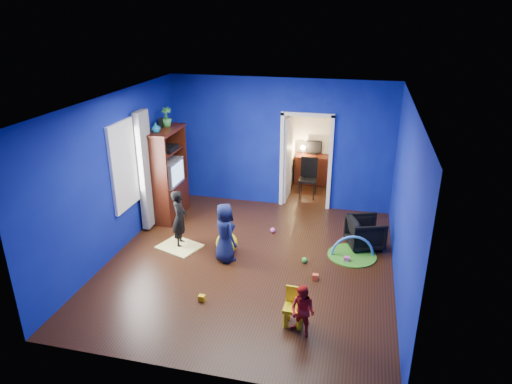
% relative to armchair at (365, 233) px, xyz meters
% --- Properties ---
extents(floor, '(5.00, 5.50, 0.01)m').
position_rel_armchair_xyz_m(floor, '(-1.99, -1.09, -0.30)').
color(floor, black).
rests_on(floor, ground).
extents(ceiling, '(5.00, 5.50, 0.01)m').
position_rel_armchair_xyz_m(ceiling, '(-1.99, -1.09, 2.60)').
color(ceiling, white).
rests_on(ceiling, wall_back).
extents(wall_back, '(5.00, 0.02, 2.90)m').
position_rel_armchair_xyz_m(wall_back, '(-1.99, 1.66, 1.15)').
color(wall_back, navy).
rests_on(wall_back, floor).
extents(wall_front, '(5.00, 0.02, 2.90)m').
position_rel_armchair_xyz_m(wall_front, '(-1.99, -3.84, 1.15)').
color(wall_front, navy).
rests_on(wall_front, floor).
extents(wall_left, '(0.02, 5.50, 2.90)m').
position_rel_armchair_xyz_m(wall_left, '(-4.49, -1.09, 1.15)').
color(wall_left, navy).
rests_on(wall_left, floor).
extents(wall_right, '(0.02, 5.50, 2.90)m').
position_rel_armchair_xyz_m(wall_right, '(0.51, -1.09, 1.15)').
color(wall_right, navy).
rests_on(wall_right, floor).
extents(alcove, '(1.00, 1.75, 2.50)m').
position_rel_armchair_xyz_m(alcove, '(-1.39, 2.54, 0.95)').
color(alcove, silver).
rests_on(alcove, floor).
extents(armchair, '(0.82, 0.81, 0.59)m').
position_rel_armchair_xyz_m(armchair, '(0.00, 0.00, 0.00)').
color(armchair, black).
rests_on(armchair, floor).
extents(child_black, '(0.35, 0.46, 1.13)m').
position_rel_armchair_xyz_m(child_black, '(-3.44, -0.76, 0.27)').
color(child_black, black).
rests_on(child_black, floor).
extents(child_navy, '(0.63, 0.62, 1.10)m').
position_rel_armchair_xyz_m(child_navy, '(-2.45, -1.10, 0.25)').
color(child_navy, '#0E1033').
rests_on(child_navy, floor).
extents(toddler_red, '(0.47, 0.43, 0.77)m').
position_rel_armchair_xyz_m(toddler_red, '(-0.81, -2.80, 0.09)').
color(toddler_red, red).
rests_on(toddler_red, floor).
extents(vase, '(0.21, 0.21, 0.20)m').
position_rel_armchair_xyz_m(vase, '(-4.21, 0.13, 1.76)').
color(vase, '#0D5D6C').
rests_on(vase, tv_armoire).
extents(potted_plant, '(0.27, 0.27, 0.40)m').
position_rel_armchair_xyz_m(potted_plant, '(-4.21, 0.65, 1.86)').
color(potted_plant, '#328C3A').
rests_on(potted_plant, tv_armoire).
extents(tv_armoire, '(0.58, 1.14, 1.96)m').
position_rel_armchair_xyz_m(tv_armoire, '(-4.21, 0.43, 0.68)').
color(tv_armoire, '#42120B').
rests_on(tv_armoire, floor).
extents(crt_tv, '(0.46, 0.70, 0.54)m').
position_rel_armchair_xyz_m(crt_tv, '(-4.17, 0.43, 0.72)').
color(crt_tv, silver).
rests_on(crt_tv, tv_armoire).
extents(yellow_blanket, '(0.91, 0.82, 0.03)m').
position_rel_armchair_xyz_m(yellow_blanket, '(-3.44, -0.86, -0.28)').
color(yellow_blanket, '#F2E07A').
rests_on(yellow_blanket, floor).
extents(hopper_ball, '(0.41, 0.41, 0.41)m').
position_rel_armchair_xyz_m(hopper_ball, '(-2.50, -0.85, -0.09)').
color(hopper_ball, yellow).
rests_on(hopper_ball, floor).
extents(kid_chair, '(0.29, 0.29, 0.50)m').
position_rel_armchair_xyz_m(kid_chair, '(-0.96, -2.60, -0.05)').
color(kid_chair, yellow).
rests_on(kid_chair, floor).
extents(play_mat, '(0.89, 0.89, 0.02)m').
position_rel_armchair_xyz_m(play_mat, '(-0.21, -0.42, -0.28)').
color(play_mat, '#348F20').
rests_on(play_mat, floor).
extents(toy_arch, '(0.79, 0.21, 0.80)m').
position_rel_armchair_xyz_m(toy_arch, '(-0.21, -0.42, -0.28)').
color(toy_arch, '#3F8CD8').
rests_on(toy_arch, floor).
extents(window_left, '(0.03, 0.95, 1.55)m').
position_rel_armchair_xyz_m(window_left, '(-4.48, -0.74, 1.25)').
color(window_left, white).
rests_on(window_left, wall_left).
extents(curtain, '(0.14, 0.42, 2.40)m').
position_rel_armchair_xyz_m(curtain, '(-4.36, -0.19, 0.95)').
color(curtain, slate).
rests_on(curtain, floor).
extents(doorway, '(1.16, 0.10, 2.10)m').
position_rel_armchair_xyz_m(doorway, '(-1.39, 1.66, 0.75)').
color(doorway, white).
rests_on(doorway, floor).
extents(study_desk, '(0.88, 0.44, 0.75)m').
position_rel_armchair_xyz_m(study_desk, '(-1.39, 3.17, 0.08)').
color(study_desk, '#3D140A').
rests_on(study_desk, floor).
extents(desk_monitor, '(0.40, 0.05, 0.32)m').
position_rel_armchair_xyz_m(desk_monitor, '(-1.39, 3.29, 0.65)').
color(desk_monitor, black).
rests_on(desk_monitor, study_desk).
extents(desk_lamp, '(0.14, 0.14, 0.14)m').
position_rel_armchair_xyz_m(desk_lamp, '(-1.67, 3.23, 0.63)').
color(desk_lamp, '#FFD88C').
rests_on(desk_lamp, study_desk).
extents(folding_chair, '(0.40, 0.40, 0.92)m').
position_rel_armchair_xyz_m(folding_chair, '(-1.39, 2.21, 0.16)').
color(folding_chair, black).
rests_on(folding_chair, floor).
extents(book_shelf, '(0.88, 0.24, 0.04)m').
position_rel_armchair_xyz_m(book_shelf, '(-1.39, 3.28, 1.72)').
color(book_shelf, white).
rests_on(book_shelf, study_desk).
extents(toy_0, '(0.10, 0.08, 0.10)m').
position_rel_armchair_xyz_m(toy_0, '(-0.78, -1.37, -0.25)').
color(toy_0, '#FA5429').
rests_on(toy_0, floor).
extents(toy_1, '(0.11, 0.11, 0.11)m').
position_rel_armchair_xyz_m(toy_1, '(-0.10, -0.25, -0.24)').
color(toy_1, '#237DC7').
rests_on(toy_1, floor).
extents(toy_2, '(0.10, 0.08, 0.10)m').
position_rel_armchair_xyz_m(toy_2, '(-2.44, -2.39, -0.25)').
color(toy_2, yellow).
rests_on(toy_2, floor).
extents(toy_3, '(0.11, 0.11, 0.11)m').
position_rel_armchair_xyz_m(toy_3, '(-1.03, -0.87, -0.24)').
color(toy_3, green).
rests_on(toy_3, floor).
extents(toy_4, '(0.10, 0.08, 0.10)m').
position_rel_armchair_xyz_m(toy_4, '(-0.30, -0.66, -0.25)').
color(toy_4, '#D34F9C').
rests_on(toy_4, floor).
extents(toy_5, '(0.11, 0.11, 0.11)m').
position_rel_armchair_xyz_m(toy_5, '(-1.82, 0.16, -0.24)').
color(toy_5, '#D34FB5').
rests_on(toy_5, floor).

